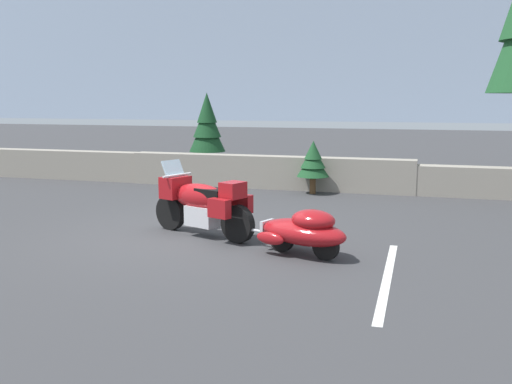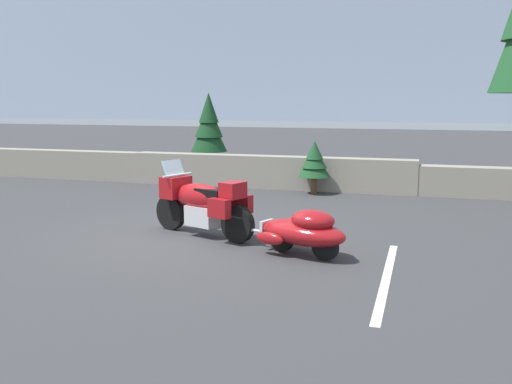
# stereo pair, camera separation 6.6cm
# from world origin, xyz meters

# --- Properties ---
(ground_plane) EXTENTS (80.00, 80.00, 0.00)m
(ground_plane) POSITION_xyz_m (0.00, 0.00, 0.00)
(ground_plane) COLOR #38383A
(stone_guard_wall) EXTENTS (24.00, 0.57, 0.90)m
(stone_guard_wall) POSITION_xyz_m (-0.06, 5.85, 0.43)
(stone_guard_wall) COLOR gray
(stone_guard_wall) RESTS_ON ground
(distant_ridgeline) EXTENTS (240.00, 80.00, 16.00)m
(distant_ridgeline) POSITION_xyz_m (0.00, 95.83, 8.00)
(distant_ridgeline) COLOR #99A8BF
(distant_ridgeline) RESTS_ON ground
(touring_motorcycle) EXTENTS (2.20, 1.23, 1.33)m
(touring_motorcycle) POSITION_xyz_m (0.34, 0.06, 0.62)
(touring_motorcycle) COLOR black
(touring_motorcycle) RESTS_ON ground
(car_shaped_trailer) EXTENTS (2.18, 1.20, 0.76)m
(car_shaped_trailer) POSITION_xyz_m (2.37, -0.73, 0.41)
(car_shaped_trailer) COLOR black
(car_shaped_trailer) RESTS_ON ground
(pine_tree_secondary) EXTENTS (1.11, 1.11, 2.67)m
(pine_tree_secondary) POSITION_xyz_m (-2.25, 6.99, 1.67)
(pine_tree_secondary) COLOR brown
(pine_tree_secondary) RESTS_ON ground
(pine_sapling_near) EXTENTS (0.85, 0.85, 1.39)m
(pine_sapling_near) POSITION_xyz_m (1.38, 5.25, 0.87)
(pine_sapling_near) COLOR brown
(pine_sapling_near) RESTS_ON ground
(parking_stripe_marker) EXTENTS (0.12, 3.60, 0.01)m
(parking_stripe_marker) POSITION_xyz_m (3.71, -1.50, 0.00)
(parking_stripe_marker) COLOR silver
(parking_stripe_marker) RESTS_ON ground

